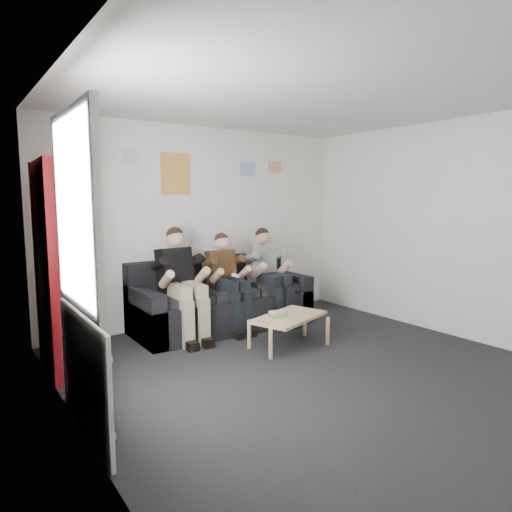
{
  "coord_description": "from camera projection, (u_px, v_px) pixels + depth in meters",
  "views": [
    {
      "loc": [
        -3.0,
        -3.16,
        1.74
      ],
      "look_at": [
        0.07,
        1.3,
        1.04
      ],
      "focal_mm": 32.0,
      "sensor_mm": 36.0,
      "label": 1
    }
  ],
  "objects": [
    {
      "name": "person_left",
      "position": [
        182.0,
        284.0,
        5.55
      ],
      "size": [
        0.41,
        0.88,
        1.38
      ],
      "rotation": [
        0.0,
        0.0,
        0.1
      ],
      "color": "black",
      "rests_on": "sofa"
    },
    {
      "name": "bookshelf",
      "position": [
        60.0,
        267.0,
        4.53
      ],
      "size": [
        0.31,
        0.94,
        2.1
      ],
      "rotation": [
        0.0,
        0.0,
        -0.05
      ],
      "color": "maroon",
      "rests_on": "ground"
    },
    {
      "name": "person_middle",
      "position": [
        229.0,
        281.0,
        5.93
      ],
      "size": [
        0.36,
        0.77,
        1.28
      ],
      "rotation": [
        0.0,
        0.0,
        -0.08
      ],
      "color": "#523A1B",
      "rests_on": "sofa"
    },
    {
      "name": "sofa",
      "position": [
        221.0,
        303.0,
        6.14
      ],
      "size": [
        2.37,
        0.97,
        0.92
      ],
      "color": "black",
      "rests_on": "ground"
    },
    {
      "name": "coffee_table",
      "position": [
        289.0,
        319.0,
        5.32
      ],
      "size": [
        0.93,
        0.51,
        0.37
      ],
      "rotation": [
        0.0,
        0.0,
        0.33
      ],
      "color": "tan",
      "rests_on": "ground"
    },
    {
      "name": "room_shell",
      "position": [
        327.0,
        239.0,
        4.32
      ],
      "size": [
        5.0,
        5.0,
        5.0
      ],
      "color": "black",
      "rests_on": "ground"
    },
    {
      "name": "poster_blue",
      "position": [
        248.0,
        169.0,
        6.67
      ],
      "size": [
        0.25,
        0.01,
        0.2
      ],
      "primitive_type": "cube",
      "color": "#438DE6",
      "rests_on": "room_shell"
    },
    {
      "name": "poster_pink",
      "position": [
        275.0,
        167.0,
        6.95
      ],
      "size": [
        0.22,
        0.01,
        0.18
      ],
      "primitive_type": "cube",
      "color": "#DA44AD",
      "rests_on": "room_shell"
    },
    {
      "name": "window",
      "position": [
        80.0,
        297.0,
        3.28
      ],
      "size": [
        0.05,
        1.3,
        2.36
      ],
      "color": "white",
      "rests_on": "room_shell"
    },
    {
      "name": "poster_large",
      "position": [
        176.0,
        174.0,
        6.04
      ],
      "size": [
        0.42,
        0.01,
        0.55
      ],
      "primitive_type": "cube",
      "color": "#D7D64C",
      "rests_on": "room_shell"
    },
    {
      "name": "game_cases",
      "position": [
        278.0,
        315.0,
        5.22
      ],
      "size": [
        0.25,
        0.23,
        0.06
      ],
      "rotation": [
        0.0,
        0.0,
        -0.33
      ],
      "color": "silver",
      "rests_on": "coffee_table"
    },
    {
      "name": "poster_sign",
      "position": [
        131.0,
        156.0,
        5.68
      ],
      "size": [
        0.2,
        0.01,
        0.14
      ],
      "primitive_type": "cube",
      "color": "silver",
      "rests_on": "room_shell"
    },
    {
      "name": "radiator",
      "position": [
        94.0,
        385.0,
        3.4
      ],
      "size": [
        0.1,
        0.64,
        0.6
      ],
      "color": "white",
      "rests_on": "ground"
    },
    {
      "name": "person_right",
      "position": [
        270.0,
        275.0,
        6.3
      ],
      "size": [
        0.38,
        0.81,
        1.32
      ],
      "rotation": [
        0.0,
        0.0,
        -0.12
      ],
      "color": "silver",
      "rests_on": "sofa"
    }
  ]
}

